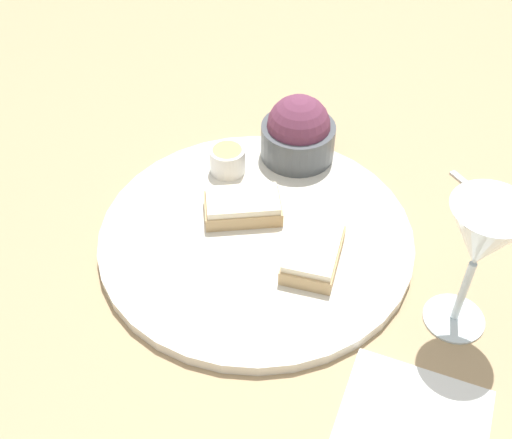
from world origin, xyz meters
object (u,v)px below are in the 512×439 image
object	(u,v)px
cheese_toast_near	(313,252)
wine_glass	(481,242)
cheese_toast_far	(243,206)
salad_bowl	(298,133)
sauce_ramekin	(228,159)
napkin	(414,420)
fork	(505,214)

from	to	relation	value
cheese_toast_near	wine_glass	bearing A→B (deg)	-71.35
cheese_toast_far	wine_glass	bearing A→B (deg)	-78.31
salad_bowl	cheese_toast_far	distance (m)	0.13
cheese_toast_near	wine_glass	size ratio (longest dim) A/B	0.65
sauce_ramekin	wine_glass	xyz separation A→B (m)	(0.01, -0.32, 0.08)
cheese_toast_near	wine_glass	distance (m)	0.18
wine_glass	napkin	bearing A→B (deg)	-163.87
sauce_ramekin	cheese_toast_near	world-z (taller)	sauce_ramekin
cheese_toast_near	napkin	size ratio (longest dim) A/B	0.63
wine_glass	fork	world-z (taller)	wine_glass
cheese_toast_far	napkin	bearing A→B (deg)	-103.82
wine_glass	fork	xyz separation A→B (m)	(0.17, 0.04, -0.11)
sauce_ramekin	napkin	bearing A→B (deg)	-107.59
cheese_toast_near	cheese_toast_far	distance (m)	0.11
salad_bowl	cheese_toast_near	bearing A→B (deg)	-132.90
cheese_toast_near	wine_glass	world-z (taller)	wine_glass
sauce_ramekin	wine_glass	size ratio (longest dim) A/B	0.28
sauce_ramekin	wine_glass	distance (m)	0.34
napkin	cheese_toast_near	bearing A→B (deg)	68.27
cheese_toast_near	cheese_toast_far	world-z (taller)	same
sauce_ramekin	cheese_toast_far	xyz separation A→B (m)	(-0.04, -0.07, -0.01)
salad_bowl	sauce_ramekin	distance (m)	0.10
fork	sauce_ramekin	bearing A→B (deg)	122.93
sauce_ramekin	wine_glass	bearing A→B (deg)	-88.26
cheese_toast_far	wine_glass	size ratio (longest dim) A/B	0.63
sauce_ramekin	napkin	world-z (taller)	sauce_ramekin
salad_bowl	fork	xyz separation A→B (m)	(0.10, -0.24, -0.05)
salad_bowl	fork	distance (m)	0.27
cheese_toast_far	fork	size ratio (longest dim) A/B	0.57
sauce_ramekin	cheese_toast_near	size ratio (longest dim) A/B	0.43
salad_bowl	wine_glass	world-z (taller)	wine_glass
sauce_ramekin	cheese_toast_near	bearing A→B (deg)	-103.01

